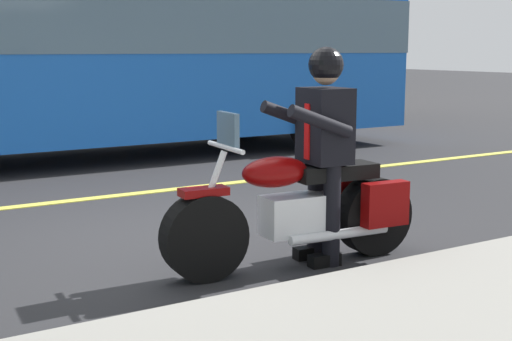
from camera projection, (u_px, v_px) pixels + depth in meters
The scene contains 5 objects.
ground_plane at pixel (168, 237), 6.56m from camera, with size 80.00×80.00×0.00m, color #28282B.
lane_center_stripe at pixel (97, 198), 8.25m from camera, with size 60.00×0.16×0.01m, color #E5DB4C.
motorcycle_main at pixel (302, 210), 5.64m from camera, with size 2.22×0.70×1.26m.
rider_main at pixel (323, 136), 5.63m from camera, with size 0.65×0.58×1.74m.
bus_near at pixel (84, 39), 10.83m from camera, with size 11.05×2.70×3.30m.
Camera 1 is at (2.60, 5.87, 1.72)m, focal length 49.63 mm.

